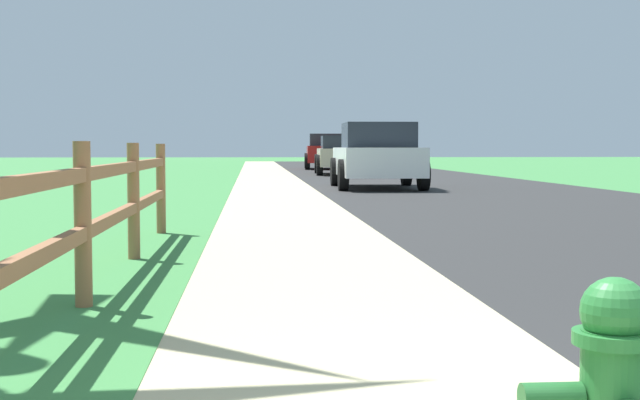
% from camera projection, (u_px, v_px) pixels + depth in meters
% --- Properties ---
extents(ground_plane, '(120.00, 120.00, 0.00)m').
position_uv_depth(ground_plane, '(302.00, 181.00, 26.58)').
color(ground_plane, '#3D8141').
extents(road_asphalt, '(7.00, 66.00, 0.01)m').
position_uv_depth(road_asphalt, '(405.00, 178.00, 28.84)').
color(road_asphalt, '#2A2A2A').
rests_on(road_asphalt, ground).
extents(curb_concrete, '(6.00, 66.00, 0.01)m').
position_uv_depth(curb_concrete, '(206.00, 178.00, 28.34)').
color(curb_concrete, '#C0B589').
rests_on(curb_concrete, ground).
extents(grass_verge, '(5.00, 66.00, 0.00)m').
position_uv_depth(grass_verge, '(160.00, 179.00, 28.22)').
color(grass_verge, '#3D8141').
rests_on(grass_verge, ground).
extents(rail_fence, '(0.11, 9.68, 1.07)m').
position_uv_depth(rail_fence, '(83.00, 211.00, 5.56)').
color(rail_fence, '#925F3E').
rests_on(rail_fence, ground).
extents(parked_suv_white, '(2.19, 4.33, 1.62)m').
position_uv_depth(parked_suv_white, '(377.00, 156.00, 21.69)').
color(parked_suv_white, white).
rests_on(parked_suv_white, ground).
extents(parked_car_beige, '(2.27, 4.41, 1.43)m').
position_uv_depth(parked_car_beige, '(344.00, 154.00, 32.48)').
color(parked_car_beige, '#C6B793').
rests_on(parked_car_beige, ground).
extents(parked_car_red, '(2.31, 4.72, 1.63)m').
position_uv_depth(parked_car_red, '(328.00, 151.00, 40.61)').
color(parked_car_red, maroon).
rests_on(parked_car_red, ground).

